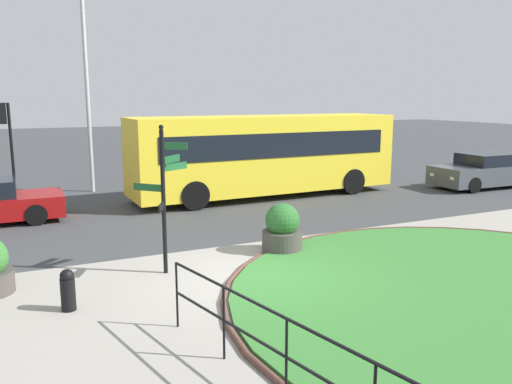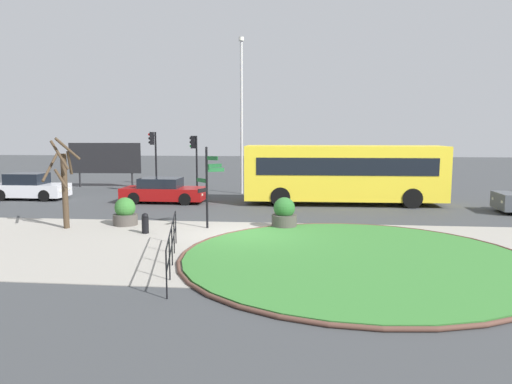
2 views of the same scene
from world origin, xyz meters
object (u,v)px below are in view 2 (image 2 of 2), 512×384
at_px(lamppost_tall, 242,112).
at_px(street_tree_bare, 64,183).
at_px(bus_yellow, 344,173).
at_px(car_trailing, 163,191).
at_px(traffic_light_near, 194,151).
at_px(signpost_directional, 208,182).
at_px(bollard_foreground, 145,223).
at_px(billboard_left, 105,159).
at_px(traffic_light_far, 153,149).
at_px(planter_near_signpost, 284,214).
at_px(car_far_lane, 30,187).
at_px(planter_kerbside, 125,213).

relative_size(lamppost_tall, street_tree_bare, 2.64).
relative_size(bus_yellow, car_trailing, 2.32).
relative_size(car_trailing, traffic_light_near, 1.25).
height_order(bus_yellow, traffic_light_near, traffic_light_near).
bearing_deg(signpost_directional, car_trailing, 119.96).
height_order(bollard_foreground, billboard_left, billboard_left).
bearing_deg(billboard_left, lamppost_tall, -17.35).
xyz_separation_m(signpost_directional, street_tree_bare, (-5.53, -0.67, -0.03)).
xyz_separation_m(car_trailing, traffic_light_near, (0.71, 4.35, 1.99)).
height_order(traffic_light_far, planter_near_signpost, traffic_light_far).
height_order(car_trailing, traffic_light_far, traffic_light_far).
bearing_deg(bus_yellow, bollard_foreground, -135.38).
relative_size(signpost_directional, lamppost_tall, 0.34).
bearing_deg(car_trailing, planter_near_signpost, -42.73).
xyz_separation_m(bus_yellow, traffic_light_near, (-8.88, 3.92, 0.96)).
distance_m(bollard_foreground, lamppost_tall, 13.11).
distance_m(traffic_light_near, street_tree_bare, 11.89).
xyz_separation_m(car_far_lane, car_trailing, (7.90, -0.48, -0.06)).
height_order(signpost_directional, planter_near_signpost, signpost_directional).
distance_m(car_trailing, billboard_left, 9.26).
bearing_deg(bollard_foreground, car_trailing, 102.09).
bearing_deg(planter_kerbside, bollard_foreground, -48.03).
bearing_deg(planter_kerbside, car_far_lane, 140.35).
distance_m(signpost_directional, traffic_light_far, 11.82).
distance_m(bus_yellow, car_far_lane, 17.52).
height_order(traffic_light_far, street_tree_bare, traffic_light_far).
xyz_separation_m(lamppost_tall, planter_near_signpost, (3.08, -10.59, -4.44)).
bearing_deg(signpost_directional, billboard_left, 126.63).
distance_m(car_far_lane, planter_near_signpost, 16.18).
xyz_separation_m(billboard_left, street_tree_bare, (4.43, -14.05, -0.18)).
relative_size(signpost_directional, planter_near_signpost, 2.60).
relative_size(lamppost_tall, planter_near_signpost, 7.64).
distance_m(bus_yellow, street_tree_bare, 13.68).
relative_size(bollard_foreground, billboard_left, 0.16).
height_order(signpost_directional, traffic_light_far, traffic_light_far).
height_order(signpost_directional, car_trailing, signpost_directional).
bearing_deg(car_far_lane, traffic_light_far, 27.53).
bearing_deg(planter_kerbside, street_tree_bare, -156.00).
bearing_deg(street_tree_bare, traffic_light_far, 90.04).
relative_size(traffic_light_far, planter_kerbside, 3.32).
xyz_separation_m(bollard_foreground, bus_yellow, (7.91, 8.27, 1.25)).
xyz_separation_m(traffic_light_near, street_tree_bare, (-2.43, -11.61, -0.82)).
bearing_deg(planter_near_signpost, traffic_light_near, 119.60).
distance_m(bollard_foreground, billboard_left, 16.67).
xyz_separation_m(bollard_foreground, billboard_left, (-7.83, 14.63, 1.58)).
bearing_deg(bus_yellow, car_trailing, -179.14).
xyz_separation_m(bollard_foreground, street_tree_bare, (-3.40, 0.58, 1.40)).
relative_size(billboard_left, planter_kerbside, 4.40).
distance_m(car_trailing, planter_kerbside, 6.36).
distance_m(signpost_directional, car_trailing, 7.71).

